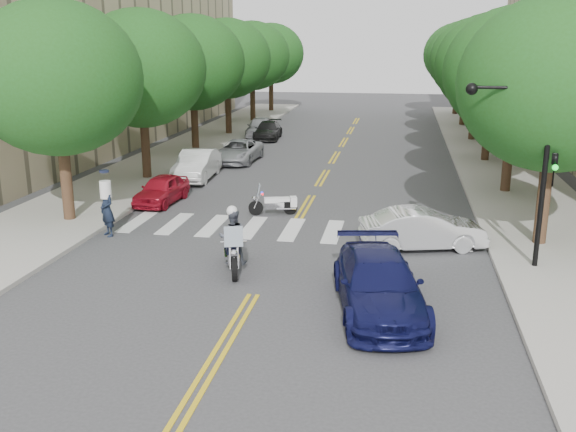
% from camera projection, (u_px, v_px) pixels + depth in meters
% --- Properties ---
extents(ground, '(140.00, 140.00, 0.00)m').
position_uv_depth(ground, '(254.00, 295.00, 18.11)').
color(ground, '#38383A').
rests_on(ground, ground).
extents(sidewalk_left, '(5.00, 60.00, 0.15)m').
position_uv_depth(sidewalk_left, '(185.00, 152.00, 40.55)').
color(sidewalk_left, '#9E9991').
rests_on(sidewalk_left, ground).
extents(sidewalk_right, '(5.00, 60.00, 0.15)m').
position_uv_depth(sidewalk_right, '(497.00, 161.00, 37.38)').
color(sidewalk_right, '#9E9991').
rests_on(sidewalk_right, ground).
extents(tree_l_0, '(6.40, 6.40, 8.45)m').
position_uv_depth(tree_l_0, '(57.00, 78.00, 23.79)').
color(tree_l_0, '#382316').
rests_on(tree_l_0, ground).
extents(tree_l_1, '(6.40, 6.40, 8.45)m').
position_uv_depth(tree_l_1, '(141.00, 69.00, 31.38)').
color(tree_l_1, '#382316').
rests_on(tree_l_1, ground).
extents(tree_l_2, '(6.40, 6.40, 8.45)m').
position_uv_depth(tree_l_2, '(192.00, 63.00, 38.97)').
color(tree_l_2, '#382316').
rests_on(tree_l_2, ground).
extents(tree_l_3, '(6.40, 6.40, 8.45)m').
position_uv_depth(tree_l_3, '(227.00, 59.00, 46.56)').
color(tree_l_3, '#382316').
rests_on(tree_l_3, ground).
extents(tree_l_4, '(6.40, 6.40, 8.45)m').
position_uv_depth(tree_l_4, '(252.00, 56.00, 54.15)').
color(tree_l_4, '#382316').
rests_on(tree_l_4, ground).
extents(tree_l_5, '(6.40, 6.40, 8.45)m').
position_uv_depth(tree_l_5, '(271.00, 54.00, 61.74)').
color(tree_l_5, '#382316').
rests_on(tree_l_5, ground).
extents(tree_r_0, '(6.40, 6.40, 8.45)m').
position_uv_depth(tree_r_0, '(556.00, 84.00, 20.84)').
color(tree_r_0, '#382316').
rests_on(tree_r_0, ground).
extents(tree_r_1, '(6.40, 6.40, 8.45)m').
position_uv_depth(tree_r_1, '(516.00, 72.00, 28.43)').
color(tree_r_1, '#382316').
rests_on(tree_r_1, ground).
extents(tree_r_2, '(6.40, 6.40, 8.45)m').
position_uv_depth(tree_r_2, '(493.00, 65.00, 36.03)').
color(tree_r_2, '#382316').
rests_on(tree_r_2, ground).
extents(tree_r_3, '(6.40, 6.40, 8.45)m').
position_uv_depth(tree_r_3, '(477.00, 60.00, 43.62)').
color(tree_r_3, '#382316').
rests_on(tree_r_3, ground).
extents(tree_r_4, '(6.40, 6.40, 8.45)m').
position_uv_depth(tree_r_4, '(467.00, 57.00, 51.21)').
color(tree_r_4, '#382316').
rests_on(tree_r_4, ground).
extents(tree_r_5, '(6.40, 6.40, 8.45)m').
position_uv_depth(tree_r_5, '(459.00, 54.00, 58.80)').
color(tree_r_5, '#382316').
rests_on(tree_r_5, ground).
extents(traffic_signal_pole, '(2.82, 0.42, 6.00)m').
position_uv_depth(traffic_signal_pole, '(530.00, 152.00, 19.14)').
color(traffic_signal_pole, black).
rests_on(traffic_signal_pole, ground).
extents(motorcycle_police, '(1.10, 2.48, 2.07)m').
position_uv_depth(motorcycle_police, '(233.00, 241.00, 19.88)').
color(motorcycle_police, black).
rests_on(motorcycle_police, ground).
extents(motorcycle_parked, '(1.98, 0.86, 1.30)m').
position_uv_depth(motorcycle_parked, '(277.00, 204.00, 26.25)').
color(motorcycle_parked, black).
rests_on(motorcycle_parked, ground).
extents(officer_standing, '(0.86, 0.82, 1.98)m').
position_uv_depth(officer_standing, '(107.00, 210.00, 23.28)').
color(officer_standing, black).
rests_on(officer_standing, ground).
extents(convertible, '(4.47, 2.54, 1.40)m').
position_uv_depth(convertible, '(423.00, 229.00, 21.91)').
color(convertible, silver).
rests_on(convertible, ground).
extents(sedan_blue, '(3.05, 5.53, 1.52)m').
position_uv_depth(sedan_blue, '(379.00, 284.00, 16.85)').
color(sedan_blue, '#0F1140').
rests_on(sedan_blue, ground).
extents(parked_car_a, '(1.68, 3.71, 1.24)m').
position_uv_depth(parked_car_a, '(162.00, 189.00, 28.01)').
color(parked_car_a, '#A81224').
rests_on(parked_car_a, ground).
extents(parked_car_b, '(1.85, 4.66, 1.51)m').
position_uv_depth(parked_car_b, '(197.00, 165.00, 32.72)').
color(parked_car_b, silver).
rests_on(parked_car_b, ground).
extents(parked_car_c, '(2.28, 4.67, 1.28)m').
position_uv_depth(parked_car_c, '(238.00, 151.00, 37.34)').
color(parked_car_c, '#929499').
rests_on(parked_car_c, ground).
extents(parked_car_d, '(2.04, 4.40, 1.25)m').
position_uv_depth(parked_car_d, '(268.00, 130.00, 45.90)').
color(parked_car_d, black).
rests_on(parked_car_d, ground).
extents(parked_car_e, '(1.90, 4.29, 1.43)m').
position_uv_depth(parked_car_e, '(260.00, 127.00, 46.96)').
color(parked_car_e, '#9D9DA2').
rests_on(parked_car_e, ground).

